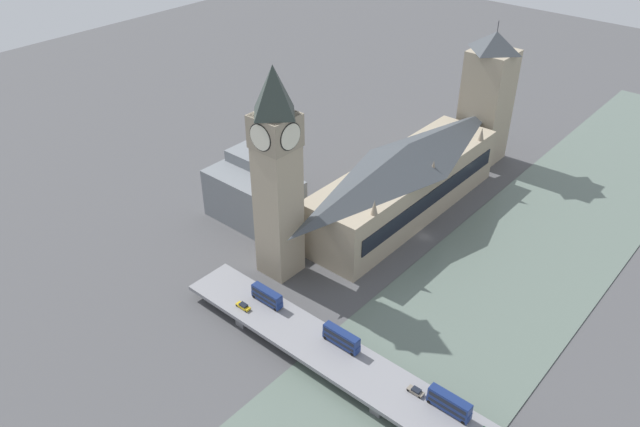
# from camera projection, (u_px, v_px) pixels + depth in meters

# --- Properties ---
(ground_plane) EXTENTS (600.00, 600.00, 0.00)m
(ground_plane) POSITION_uv_depth(u_px,v_px,m) (424.00, 236.00, 214.74)
(ground_plane) COLOR #4C4C4F
(river_water) EXTENTS (52.04, 360.00, 0.30)m
(river_water) POSITION_uv_depth(u_px,v_px,m) (510.00, 274.00, 197.16)
(river_water) COLOR slate
(river_water) RESTS_ON ground_plane
(parliament_hall) EXTENTS (23.45, 87.70, 27.68)m
(parliament_hall) POSITION_uv_depth(u_px,v_px,m) (405.00, 179.00, 220.25)
(parliament_hall) COLOR tan
(parliament_hall) RESTS_ON ground_plane
(clock_tower) EXTENTS (12.11, 12.11, 67.78)m
(clock_tower) POSITION_uv_depth(u_px,v_px,m) (277.00, 169.00, 179.70)
(clock_tower) COLOR tan
(clock_tower) RESTS_ON ground_plane
(victoria_tower) EXTENTS (16.35, 16.35, 57.50)m
(victoria_tower) POSITION_uv_depth(u_px,v_px,m) (487.00, 98.00, 248.77)
(victoria_tower) COLOR tan
(victoria_tower) RESTS_ON ground_plane
(road_bridge) EXTENTS (136.07, 14.68, 4.53)m
(road_bridge) POSITION_uv_depth(u_px,v_px,m) (390.00, 391.00, 153.27)
(road_bridge) COLOR slate
(road_bridge) RESTS_ON ground_plane
(double_decker_bus_lead) EXTENTS (11.10, 2.47, 5.00)m
(double_decker_bus_lead) POSITION_uv_depth(u_px,v_px,m) (341.00, 338.00, 163.48)
(double_decker_bus_lead) COLOR navy
(double_decker_bus_lead) RESTS_ON road_bridge
(double_decker_bus_mid) EXTENTS (10.97, 2.56, 4.96)m
(double_decker_bus_mid) POSITION_uv_depth(u_px,v_px,m) (449.00, 403.00, 145.61)
(double_decker_bus_mid) COLOR navy
(double_decker_bus_mid) RESTS_ON road_bridge
(double_decker_bus_rear) EXTENTS (10.38, 2.55, 4.68)m
(double_decker_bus_rear) POSITION_uv_depth(u_px,v_px,m) (267.00, 296.00, 177.86)
(double_decker_bus_rear) COLOR navy
(double_decker_bus_rear) RESTS_ON road_bridge
(car_northbound_lead) EXTENTS (4.56, 1.75, 1.49)m
(car_northbound_lead) POSITION_uv_depth(u_px,v_px,m) (243.00, 306.00, 176.89)
(car_northbound_lead) COLOR gold
(car_northbound_lead) RESTS_ON road_bridge
(car_southbound_lead) EXTENTS (4.23, 1.75, 1.43)m
(car_southbound_lead) POSITION_uv_depth(u_px,v_px,m) (416.00, 391.00, 151.11)
(car_southbound_lead) COLOR slate
(car_southbound_lead) RESTS_ON road_bridge
(city_block_west) EXTENTS (23.10, 15.54, 22.04)m
(city_block_west) POSITION_uv_depth(u_px,v_px,m) (264.00, 180.00, 225.55)
(city_block_west) COLOR slate
(city_block_west) RESTS_ON ground_plane
(city_block_center) EXTENTS (33.69, 18.52, 17.94)m
(city_block_center) POSITION_uv_depth(u_px,v_px,m) (254.00, 199.00, 218.56)
(city_block_center) COLOR slate
(city_block_center) RESTS_ON ground_plane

